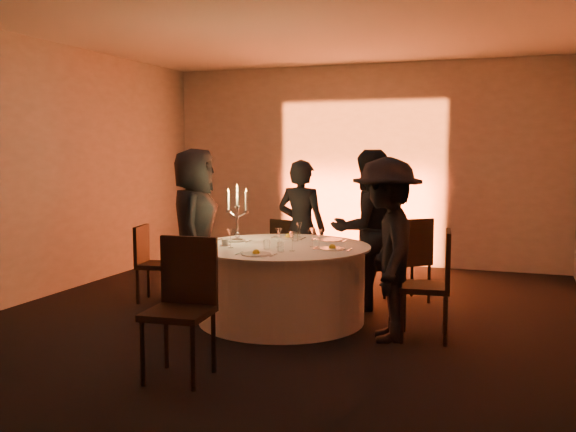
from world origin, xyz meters
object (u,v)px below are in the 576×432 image
(guest_back_left, at_px, (301,229))
(candelabra, at_px, (237,221))
(guest_left, at_px, (195,226))
(guest_right, at_px, (387,249))
(chair_front, at_px, (183,298))
(banquet_table, at_px, (281,283))
(chair_back_left, at_px, (289,251))
(chair_back_right, at_px, (411,255))
(chair_left, at_px, (150,259))
(guest_back_right, at_px, (367,230))
(coffee_cup, at_px, (225,243))
(chair_right, at_px, (434,278))

(guest_back_left, xyz_separation_m, candelabra, (-0.42, -0.88, 0.17))
(guest_left, distance_m, guest_right, 2.44)
(guest_left, bearing_deg, chair_front, -173.78)
(guest_left, height_order, candelabra, guest_left)
(banquet_table, height_order, guest_left, guest_left)
(chair_back_left, bearing_deg, chair_back_right, -168.93)
(chair_left, distance_m, guest_back_right, 2.49)
(chair_left, bearing_deg, guest_left, -83.90)
(chair_front, relative_size, coffee_cup, 9.69)
(chair_left, xyz_separation_m, coffee_cup, (1.17, -0.47, 0.31))
(chair_left, height_order, chair_front, chair_front)
(chair_left, bearing_deg, banquet_table, -109.30)
(banquet_table, relative_size, guest_back_right, 1.04)
(chair_back_right, xyz_separation_m, candelabra, (-1.67, -1.05, 0.44))
(banquet_table, distance_m, chair_back_left, 1.36)
(chair_right, height_order, coffee_cup, chair_right)
(chair_back_right, height_order, guest_back_right, guest_back_right)
(chair_right, distance_m, guest_back_right, 1.30)
(chair_front, distance_m, candelabra, 1.97)
(coffee_cup, bearing_deg, banquet_table, 19.97)
(chair_back_left, xyz_separation_m, guest_left, (-0.82, -0.87, 0.37))
(guest_back_right, distance_m, coffee_cup, 1.58)
(chair_left, height_order, guest_back_right, guest_back_right)
(chair_back_left, relative_size, chair_right, 0.88)
(chair_left, bearing_deg, guest_right, -111.55)
(chair_right, relative_size, guest_left, 0.58)
(chair_back_right, xyz_separation_m, guest_back_left, (-1.25, -0.17, 0.26))
(chair_back_right, distance_m, guest_back_left, 1.29)
(guest_back_left, bearing_deg, guest_back_right, 171.46)
(chair_front, height_order, guest_right, guest_right)
(guest_back_left, relative_size, candelabra, 2.67)
(guest_back_right, relative_size, guest_right, 1.04)
(chair_back_left, bearing_deg, guest_back_right, 170.03)
(guest_right, xyz_separation_m, coffee_cup, (-1.66, 0.10, -0.04))
(chair_right, distance_m, chair_front, 2.33)
(chair_front, relative_size, guest_back_left, 0.66)
(chair_right, bearing_deg, guest_left, -108.59)
(chair_back_right, bearing_deg, coffee_cup, -0.25)
(guest_back_left, xyz_separation_m, coffee_cup, (-0.40, -1.22, -0.01))
(chair_back_left, height_order, guest_back_left, guest_back_left)
(guest_back_right, bearing_deg, chair_back_right, -177.39)
(chair_left, distance_m, guest_back_left, 1.77)
(chair_right, height_order, guest_left, guest_left)
(chair_right, relative_size, chair_front, 0.95)
(guest_right, relative_size, candelabra, 2.75)
(chair_back_right, bearing_deg, guest_back_right, 3.97)
(chair_front, distance_m, guest_back_left, 2.78)
(chair_back_right, distance_m, guest_right, 1.52)
(chair_right, distance_m, guest_back_left, 2.06)
(guest_right, bearing_deg, banquet_table, -119.64)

